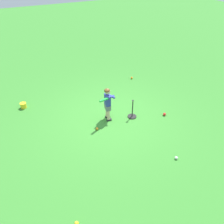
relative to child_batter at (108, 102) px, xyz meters
The scene contains 9 objects.
ground_plane 0.66m from the child_batter, behind, with size 40.00×40.00×0.00m, color #38842D.
child_batter is the anchor object (origin of this frame).
play_ball_far_right 0.87m from the child_batter, 33.15° to the left, with size 0.08×0.08×0.08m, color orange.
play_ball_far_left 3.01m from the child_batter, 135.66° to the right, with size 0.09×0.09×0.09m, color orange.
play_ball_near_batter 1.93m from the child_batter, 159.19° to the left, with size 0.10×0.10×0.10m, color red.
play_ball_by_bucket 2.53m from the child_batter, 109.23° to the left, with size 0.08×0.08×0.08m, color white.
play_ball_behind_batter 3.51m from the child_batter, 54.04° to the left, with size 0.09×0.09×0.09m, color yellow.
batting_tee 0.95m from the child_batter, 161.70° to the left, with size 0.28×0.28×0.62m.
toy_bucket 2.98m from the child_batter, 39.45° to the right, with size 0.22×0.22×0.19m.
Camera 1 is at (2.60, 5.23, 4.33)m, focal length 36.72 mm.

